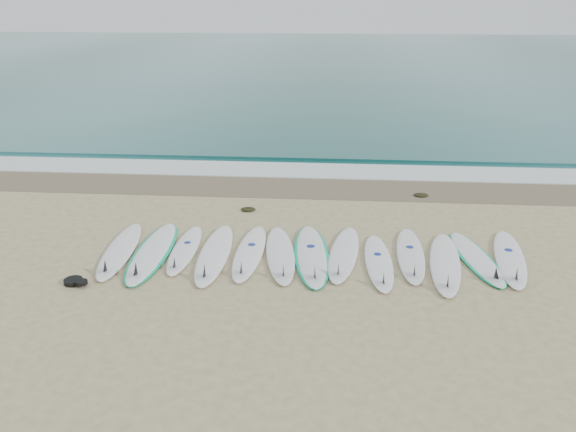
# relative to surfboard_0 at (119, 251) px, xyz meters

# --- Properties ---
(ground) EXTENTS (120.00, 120.00, 0.00)m
(ground) POSITION_rel_surfboard_0_xyz_m (3.76, 0.13, -0.06)
(ground) COLOR tan
(ocean) EXTENTS (120.00, 55.00, 0.03)m
(ocean) POSITION_rel_surfboard_0_xyz_m (3.76, 32.63, -0.04)
(ocean) COLOR #205E5F
(ocean) RESTS_ON ground
(wet_sand_band) EXTENTS (120.00, 1.80, 0.01)m
(wet_sand_band) POSITION_rel_surfboard_0_xyz_m (3.76, 4.23, -0.05)
(wet_sand_band) COLOR brown
(wet_sand_band) RESTS_ON ground
(foam_band) EXTENTS (120.00, 1.40, 0.04)m
(foam_band) POSITION_rel_surfboard_0_xyz_m (3.76, 5.63, -0.04)
(foam_band) COLOR silver
(foam_band) RESTS_ON ground
(wave_crest) EXTENTS (120.00, 1.00, 0.10)m
(wave_crest) POSITION_rel_surfboard_0_xyz_m (3.76, 7.13, -0.01)
(wave_crest) COLOR #205E5F
(wave_crest) RESTS_ON ground
(surfboard_0) EXTENTS (0.78, 2.67, 0.34)m
(surfboard_0) POSITION_rel_surfboard_0_xyz_m (0.00, 0.00, 0.00)
(surfboard_0) COLOR white
(surfboard_0) RESTS_ON ground
(surfboard_1) EXTENTS (0.75, 2.85, 0.36)m
(surfboard_1) POSITION_rel_surfboard_0_xyz_m (0.65, -0.00, -0.00)
(surfboard_1) COLOR white
(surfboard_1) RESTS_ON ground
(surfboard_2) EXTENTS (0.53, 2.31, 0.29)m
(surfboard_2) POSITION_rel_surfboard_0_xyz_m (1.25, 0.16, -0.01)
(surfboard_2) COLOR white
(surfboard_2) RESTS_ON ground
(surfboard_3) EXTENTS (0.64, 2.77, 0.35)m
(surfboard_3) POSITION_rel_surfboard_0_xyz_m (1.87, -0.02, 0.00)
(surfboard_3) COLOR white
(surfboard_3) RESTS_ON ground
(surfboard_4) EXTENTS (0.58, 2.56, 0.33)m
(surfboard_4) POSITION_rel_surfboard_0_xyz_m (2.53, 0.11, -0.00)
(surfboard_4) COLOR white
(surfboard_4) RESTS_ON ground
(surfboard_5) EXTENTS (0.91, 2.64, 0.33)m
(surfboard_5) POSITION_rel_surfboard_0_xyz_m (3.14, 0.07, -0.00)
(surfboard_5) COLOR white
(surfboard_5) RESTS_ON ground
(surfboard_6) EXTENTS (0.93, 2.83, 0.35)m
(surfboard_6) POSITION_rel_surfboard_0_xyz_m (3.73, 0.12, -0.01)
(surfboard_6) COLOR white
(surfboard_6) RESTS_ON ground
(surfboard_7) EXTENTS (0.85, 2.61, 0.33)m
(surfboard_7) POSITION_rel_surfboard_0_xyz_m (4.34, 0.19, -0.00)
(surfboard_7) COLOR white
(surfboard_7) RESTS_ON ground
(surfboard_8) EXTENTS (0.55, 2.42, 0.31)m
(surfboard_8) POSITION_rel_surfboard_0_xyz_m (4.99, -0.11, -0.00)
(surfboard_8) COLOR white
(surfboard_8) RESTS_ON ground
(surfboard_9) EXTENTS (0.66, 2.53, 0.32)m
(surfboard_9) POSITION_rel_surfboard_0_xyz_m (5.62, 0.24, -0.00)
(surfboard_9) COLOR white
(surfboard_9) RESTS_ON ground
(surfboard_10) EXTENTS (0.94, 2.76, 0.35)m
(surfboard_10) POSITION_rel_surfboard_0_xyz_m (6.21, -0.08, 0.00)
(surfboard_10) COLOR white
(surfboard_10) RESTS_ON ground
(surfboard_11) EXTENTS (0.93, 2.47, 0.31)m
(surfboard_11) POSITION_rel_surfboard_0_xyz_m (6.86, 0.22, -0.01)
(surfboard_11) COLOR white
(surfboard_11) RESTS_ON ground
(surfboard_12) EXTENTS (0.98, 2.66, 0.33)m
(surfboard_12) POSITION_rel_surfboard_0_xyz_m (7.47, 0.23, -0.00)
(surfboard_12) COLOR white
(surfboard_12) RESTS_ON ground
(seaweed_near) EXTENTS (0.34, 0.27, 0.07)m
(seaweed_near) POSITION_rel_surfboard_0_xyz_m (2.17, 2.48, -0.02)
(seaweed_near) COLOR black
(seaweed_near) RESTS_ON ground
(seaweed_far) EXTENTS (0.36, 0.28, 0.07)m
(seaweed_far) POSITION_rel_surfboard_0_xyz_m (6.32, 3.77, -0.02)
(seaweed_far) COLOR black
(seaweed_far) RESTS_ON ground
(leash_coil) EXTENTS (0.46, 0.36, 0.11)m
(leash_coil) POSITION_rel_surfboard_0_xyz_m (-0.33, -1.24, -0.01)
(leash_coil) COLOR black
(leash_coil) RESTS_ON ground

